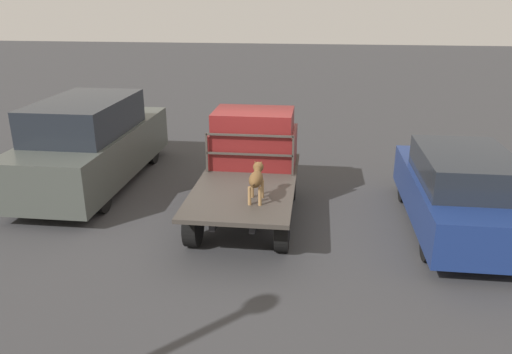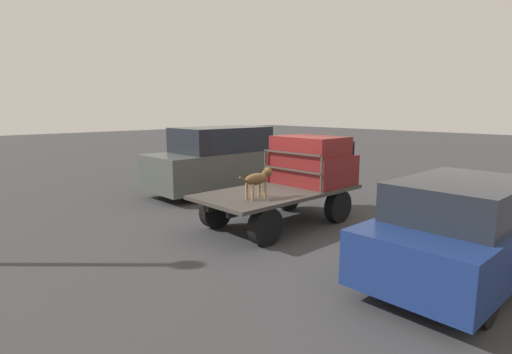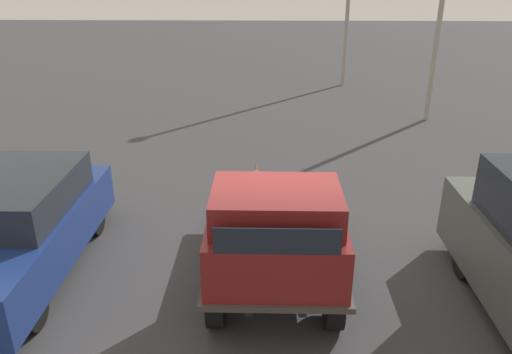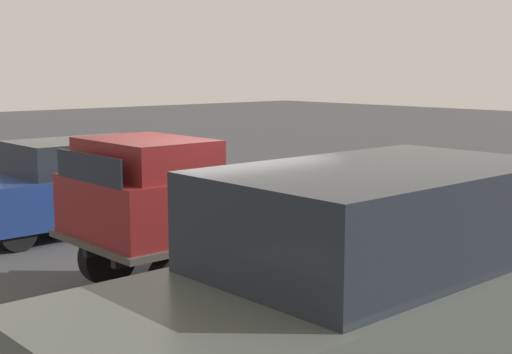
{
  "view_description": "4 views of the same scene",
  "coord_description": "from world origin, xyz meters",
  "px_view_note": "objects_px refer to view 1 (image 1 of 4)",
  "views": [
    {
      "loc": [
        -9.12,
        -1.31,
        4.25
      ],
      "look_at": [
        -1.0,
        -0.31,
        1.28
      ],
      "focal_mm": 35.0,
      "sensor_mm": 36.0,
      "label": 1
    },
    {
      "loc": [
        -6.49,
        -6.21,
        2.67
      ],
      "look_at": [
        -1.0,
        -0.31,
        1.28
      ],
      "focal_mm": 28.0,
      "sensor_mm": 36.0,
      "label": 2
    },
    {
      "loc": [
        6.83,
        -0.13,
        4.63
      ],
      "look_at": [
        -1.0,
        -0.31,
        1.28
      ],
      "focal_mm": 35.0,
      "sensor_mm": 36.0,
      "label": 3
    },
    {
      "loc": [
        5.86,
        7.38,
        2.85
      ],
      "look_at": [
        -1.0,
        -0.31,
        1.28
      ],
      "focal_mm": 50.0,
      "sensor_mm": 36.0,
      "label": 4
    }
  ],
  "objects_px": {
    "flatbed_truck": "(247,192)",
    "parked_pickup_far": "(92,143)",
    "parked_sedan": "(459,191)",
    "dog": "(256,178)"
  },
  "relations": [
    {
      "from": "parked_sedan",
      "to": "parked_pickup_far",
      "type": "bearing_deg",
      "value": 82.66
    },
    {
      "from": "flatbed_truck",
      "to": "parked_pickup_far",
      "type": "bearing_deg",
      "value": 67.9
    },
    {
      "from": "flatbed_truck",
      "to": "dog",
      "type": "xyz_separation_m",
      "value": [
        -0.93,
        -0.31,
        0.64
      ]
    },
    {
      "from": "dog",
      "to": "parked_pickup_far",
      "type": "relative_size",
      "value": 0.18
    },
    {
      "from": "flatbed_truck",
      "to": "parked_sedan",
      "type": "relative_size",
      "value": 0.91
    },
    {
      "from": "parked_sedan",
      "to": "parked_pickup_far",
      "type": "relative_size",
      "value": 0.8
    },
    {
      "from": "flatbed_truck",
      "to": "parked_pickup_far",
      "type": "relative_size",
      "value": 0.73
    },
    {
      "from": "flatbed_truck",
      "to": "dog",
      "type": "distance_m",
      "value": 1.17
    },
    {
      "from": "parked_sedan",
      "to": "parked_pickup_far",
      "type": "xyz_separation_m",
      "value": [
        1.58,
        7.92,
        0.21
      ]
    },
    {
      "from": "dog",
      "to": "parked_sedan",
      "type": "bearing_deg",
      "value": -77.12
    }
  ]
}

